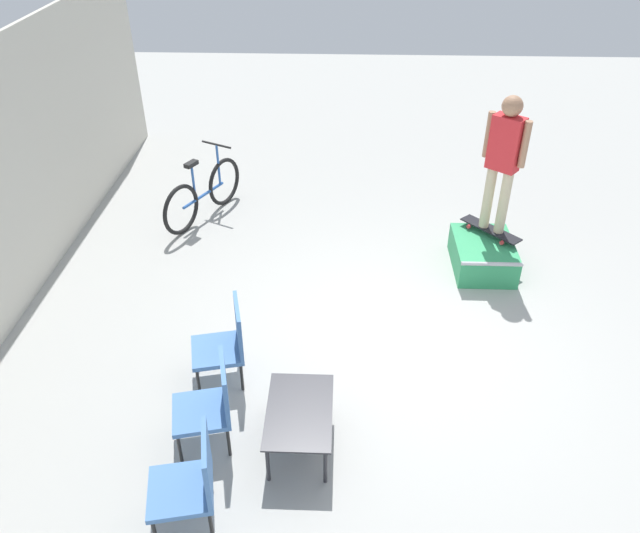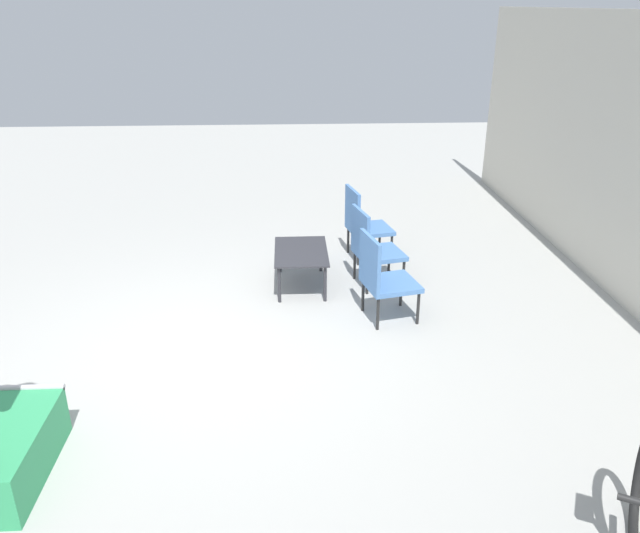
{
  "view_description": "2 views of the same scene",
  "coord_description": "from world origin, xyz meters",
  "px_view_note": "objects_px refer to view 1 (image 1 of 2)",
  "views": [
    {
      "loc": [
        -5.46,
        0.6,
        4.68
      ],
      "look_at": [
        -0.12,
        0.8,
        1.1
      ],
      "focal_mm": 35.0,
      "sensor_mm": 36.0,
      "label": 1
    },
    {
      "loc": [
        5.15,
        0.8,
        3.06
      ],
      "look_at": [
        0.17,
        1.07,
        0.94
      ],
      "focal_mm": 35.0,
      "sensor_mm": 36.0,
      "label": 2
    }
  ],
  "objects_px": {
    "person_skater": "(504,154)",
    "bicycle": "(204,194)",
    "skate_ramp_box": "(483,255)",
    "patio_chair_center": "(211,402)",
    "skateboard_on_ramp": "(491,230)",
    "coffee_table": "(299,414)",
    "patio_chair_right": "(226,341)",
    "patio_chair_left": "(192,480)"
  },
  "relations": [
    {
      "from": "coffee_table",
      "to": "patio_chair_center",
      "type": "distance_m",
      "value": 0.81
    },
    {
      "from": "skateboard_on_ramp",
      "to": "bicycle",
      "type": "relative_size",
      "value": 0.49
    },
    {
      "from": "person_skater",
      "to": "patio_chair_center",
      "type": "xyz_separation_m",
      "value": [
        -3.26,
        3.15,
        -1.06
      ]
    },
    {
      "from": "patio_chair_center",
      "to": "person_skater",
      "type": "bearing_deg",
      "value": 122.83
    },
    {
      "from": "skateboard_on_ramp",
      "to": "coffee_table",
      "type": "xyz_separation_m",
      "value": [
        -3.28,
        2.34,
        -0.08
      ]
    },
    {
      "from": "skateboard_on_ramp",
      "to": "patio_chair_left",
      "type": "height_order",
      "value": "patio_chair_left"
    },
    {
      "from": "skateboard_on_ramp",
      "to": "patio_chair_center",
      "type": "height_order",
      "value": "patio_chair_center"
    },
    {
      "from": "person_skater",
      "to": "skateboard_on_ramp",
      "type": "bearing_deg",
      "value": 65.67
    },
    {
      "from": "patio_chair_center",
      "to": "coffee_table",
      "type": "bearing_deg",
      "value": 75.22
    },
    {
      "from": "skate_ramp_box",
      "to": "patio_chair_left",
      "type": "xyz_separation_m",
      "value": [
        -3.9,
        3.04,
        0.3
      ]
    },
    {
      "from": "skate_ramp_box",
      "to": "person_skater",
      "type": "relative_size",
      "value": 0.58
    },
    {
      "from": "person_skater",
      "to": "patio_chair_right",
      "type": "bearing_deg",
      "value": 76.59
    },
    {
      "from": "skate_ramp_box",
      "to": "person_skater",
      "type": "height_order",
      "value": "person_skater"
    },
    {
      "from": "skateboard_on_ramp",
      "to": "patio_chair_right",
      "type": "bearing_deg",
      "value": 85.72
    },
    {
      "from": "patio_chair_center",
      "to": "patio_chair_right",
      "type": "xyz_separation_m",
      "value": [
        0.84,
        0.0,
        0.0
      ]
    },
    {
      "from": "skateboard_on_ramp",
      "to": "patio_chair_right",
      "type": "height_order",
      "value": "patio_chair_right"
    },
    {
      "from": "person_skater",
      "to": "coffee_table",
      "type": "bearing_deg",
      "value": 93.61
    },
    {
      "from": "coffee_table",
      "to": "patio_chair_left",
      "type": "relative_size",
      "value": 1.02
    },
    {
      "from": "skateboard_on_ramp",
      "to": "bicycle",
      "type": "distance_m",
      "value": 4.19
    },
    {
      "from": "patio_chair_left",
      "to": "patio_chair_center",
      "type": "xyz_separation_m",
      "value": [
        0.85,
        0.0,
        0.0
      ]
    },
    {
      "from": "coffee_table",
      "to": "patio_chair_left",
      "type": "distance_m",
      "value": 1.16
    },
    {
      "from": "coffee_table",
      "to": "patio_chair_center",
      "type": "xyz_separation_m",
      "value": [
        0.02,
        0.81,
        0.1
      ]
    },
    {
      "from": "skate_ramp_box",
      "to": "patio_chair_center",
      "type": "xyz_separation_m",
      "value": [
        -3.05,
        3.05,
        0.3
      ]
    },
    {
      "from": "skate_ramp_box",
      "to": "coffee_table",
      "type": "height_order",
      "value": "coffee_table"
    },
    {
      "from": "skate_ramp_box",
      "to": "skateboard_on_ramp",
      "type": "relative_size",
      "value": 1.33
    },
    {
      "from": "patio_chair_center",
      "to": "skate_ramp_box",
      "type": "bearing_deg",
      "value": 121.94
    },
    {
      "from": "person_skater",
      "to": "coffee_table",
      "type": "relative_size",
      "value": 1.91
    },
    {
      "from": "skate_ramp_box",
      "to": "bicycle",
      "type": "xyz_separation_m",
      "value": [
        1.23,
        3.96,
        0.2
      ]
    },
    {
      "from": "bicycle",
      "to": "patio_chair_center",
      "type": "bearing_deg",
      "value": -141.04
    },
    {
      "from": "coffee_table",
      "to": "bicycle",
      "type": "height_order",
      "value": "bicycle"
    },
    {
      "from": "patio_chair_center",
      "to": "skateboard_on_ramp",
      "type": "bearing_deg",
      "value": 122.83
    },
    {
      "from": "skate_ramp_box",
      "to": "patio_chair_center",
      "type": "height_order",
      "value": "patio_chair_center"
    },
    {
      "from": "bicycle",
      "to": "patio_chair_left",
      "type": "bearing_deg",
      "value": -142.98
    },
    {
      "from": "skate_ramp_box",
      "to": "patio_chair_right",
      "type": "bearing_deg",
      "value": 125.98
    },
    {
      "from": "patio_chair_center",
      "to": "patio_chair_right",
      "type": "height_order",
      "value": "same"
    },
    {
      "from": "skateboard_on_ramp",
      "to": "coffee_table",
      "type": "bearing_deg",
      "value": 102.74
    },
    {
      "from": "patio_chair_center",
      "to": "bicycle",
      "type": "relative_size",
      "value": 0.57
    },
    {
      "from": "patio_chair_left",
      "to": "skateboard_on_ramp",
      "type": "bearing_deg",
      "value": 130.9
    },
    {
      "from": "person_skater",
      "to": "bicycle",
      "type": "distance_m",
      "value": 4.35
    },
    {
      "from": "skateboard_on_ramp",
      "to": "person_skater",
      "type": "distance_m",
      "value": 1.08
    },
    {
      "from": "coffee_table",
      "to": "person_skater",
      "type": "bearing_deg",
      "value": -35.5
    },
    {
      "from": "patio_chair_right",
      "to": "bicycle",
      "type": "bearing_deg",
      "value": -178.27
    }
  ]
}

